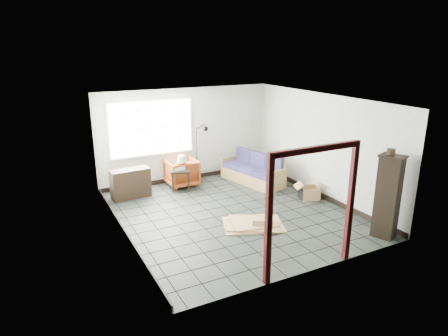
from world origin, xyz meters
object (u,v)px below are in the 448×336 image
futon_sofa (254,172)px  side_table (180,173)px  armchair (181,171)px  tall_shelf (388,196)px

futon_sofa → side_table: futon_sofa is taller
armchair → tall_shelf: (2.48, -4.74, 0.46)m
armchair → futon_sofa: bearing=159.6°
armchair → side_table: 0.32m
futon_sofa → armchair: size_ratio=2.46×
side_table → tall_shelf: bearing=-59.5°
tall_shelf → armchair: bearing=97.7°
futon_sofa → tall_shelf: size_ratio=1.18×
armchair → side_table: bearing=60.6°
side_table → tall_shelf: tall_shelf is taller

